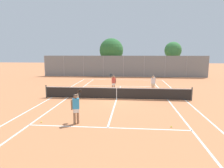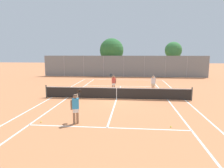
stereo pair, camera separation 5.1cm
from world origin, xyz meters
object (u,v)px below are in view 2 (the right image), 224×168
at_px(tree_behind_left, 112,51).
at_px(tree_behind_right, 174,51).
at_px(loose_tennis_ball_2, 171,127).
at_px(tennis_net, 117,93).
at_px(loose_tennis_ball_4, 41,122).
at_px(player_far_left, 114,82).
at_px(player_near_side, 76,107).
at_px(player_far_right, 153,83).
at_px(loose_tennis_ball_0, 137,82).
at_px(loose_tennis_ball_1, 93,82).

relative_size(tree_behind_left, tree_behind_right, 1.11).
bearing_deg(loose_tennis_ball_2, tree_behind_left, 102.48).
height_order(tennis_net, loose_tennis_ball_4, tennis_net).
height_order(player_far_left, loose_tennis_ball_2, player_far_left).
distance_m(player_near_side, loose_tennis_ball_4, 2.13).
height_order(player_near_side, player_far_right, player_near_side).
xyz_separation_m(player_near_side, player_far_right, (5.03, 9.31, -0.02)).
xyz_separation_m(loose_tennis_ball_2, tree_behind_left, (-5.25, 23.72, 4.06)).
distance_m(player_near_side, player_far_right, 10.58).
relative_size(player_far_left, loose_tennis_ball_0, 26.88).
distance_m(loose_tennis_ball_0, tree_behind_left, 9.58).
bearing_deg(player_near_side, loose_tennis_ball_4, -179.26).
height_order(loose_tennis_ball_2, tree_behind_left, tree_behind_left).
height_order(tennis_net, player_near_side, player_near_side).
distance_m(player_near_side, tree_behind_left, 23.85).
bearing_deg(loose_tennis_ball_1, loose_tennis_ball_4, -90.04).
bearing_deg(loose_tennis_ball_4, tree_behind_left, 86.09).
bearing_deg(tennis_net, loose_tennis_ball_1, 111.84).
bearing_deg(tree_behind_right, tree_behind_left, -178.75).
xyz_separation_m(player_far_left, player_far_right, (3.84, 0.12, -0.02)).
bearing_deg(tree_behind_right, tennis_net, -114.21).
height_order(player_near_side, loose_tennis_ball_4, player_near_side).
xyz_separation_m(player_near_side, loose_tennis_ball_4, (-1.94, -0.03, -0.89)).
xyz_separation_m(tennis_net, loose_tennis_ball_1, (-3.65, 9.12, -0.48)).
xyz_separation_m(player_near_side, loose_tennis_ball_0, (3.71, 15.95, -0.89)).
xyz_separation_m(player_far_left, tree_behind_left, (-1.51, 14.45, 3.17)).
relative_size(loose_tennis_ball_0, loose_tennis_ball_2, 1.00).
height_order(tennis_net, loose_tennis_ball_2, tennis_net).
bearing_deg(tree_behind_left, loose_tennis_ball_0, -62.36).
xyz_separation_m(player_far_left, tree_behind_right, (8.58, 14.67, 3.15)).
distance_m(loose_tennis_ball_1, tree_behind_left, 9.61).
xyz_separation_m(tennis_net, loose_tennis_ball_0, (1.98, 9.99, -0.48)).
bearing_deg(loose_tennis_ball_0, player_near_side, -103.08).
bearing_deg(loose_tennis_ball_4, tree_behind_right, 63.88).
relative_size(player_far_left, loose_tennis_ball_4, 26.88).
bearing_deg(loose_tennis_ball_2, player_near_side, 179.02).
relative_size(loose_tennis_ball_2, tree_behind_right, 0.01).
relative_size(player_near_side, player_far_left, 1.00).
distance_m(tennis_net, loose_tennis_ball_4, 7.04).
bearing_deg(tree_behind_right, loose_tennis_ball_1, -143.13).
distance_m(loose_tennis_ball_4, tree_behind_right, 26.91).
distance_m(tree_behind_left, tree_behind_right, 10.09).
distance_m(loose_tennis_ball_0, loose_tennis_ball_4, 16.95).
xyz_separation_m(player_far_left, loose_tennis_ball_4, (-3.13, -9.22, -0.89)).
height_order(loose_tennis_ball_0, tree_behind_left, tree_behind_left).
distance_m(loose_tennis_ball_2, tree_behind_left, 24.64).
xyz_separation_m(player_near_side, tree_behind_right, (9.77, 23.86, 3.15)).
distance_m(player_far_right, loose_tennis_ball_4, 11.68).
distance_m(player_far_left, player_far_right, 3.84).
relative_size(tennis_net, player_far_left, 6.76).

